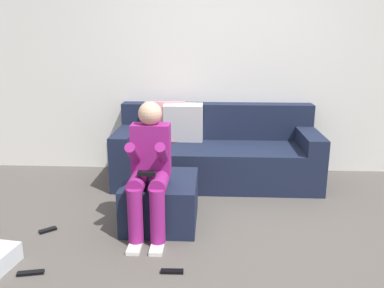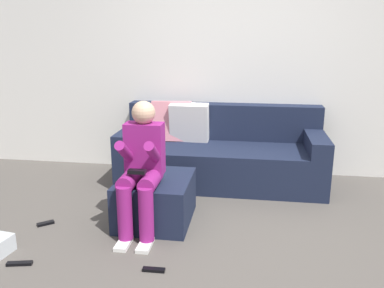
{
  "view_description": "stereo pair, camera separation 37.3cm",
  "coord_description": "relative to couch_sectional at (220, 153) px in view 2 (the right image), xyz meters",
  "views": [
    {
      "loc": [
        -0.1,
        -2.79,
        1.59
      ],
      "look_at": [
        -0.29,
        0.94,
        0.58
      ],
      "focal_mm": 37.31,
      "sensor_mm": 36.0,
      "label": 1
    },
    {
      "loc": [
        0.28,
        -2.76,
        1.59
      ],
      "look_at": [
        -0.29,
        0.94,
        0.58
      ],
      "focal_mm": 37.31,
      "sensor_mm": 36.0,
      "label": 2
    }
  ],
  "objects": [
    {
      "name": "ottoman",
      "position": [
        -0.47,
        -1.1,
        -0.12
      ],
      "size": [
        0.62,
        0.69,
        0.4
      ],
      "primitive_type": "cube",
      "color": "#192138",
      "rests_on": "ground_plane"
    },
    {
      "name": "remote_near_ottoman",
      "position": [
        -0.3,
        -1.89,
        -0.31
      ],
      "size": [
        0.16,
        0.05,
        0.02
      ],
      "primitive_type": "cube",
      "rotation": [
        0.0,
        0.0,
        0.02
      ],
      "color": "black",
      "rests_on": "ground_plane"
    },
    {
      "name": "ground_plane",
      "position": [
        0.06,
        -1.52,
        -0.32
      ],
      "size": [
        8.15,
        8.15,
        0.0
      ],
      "primitive_type": "plane",
      "color": "#544F49"
    },
    {
      "name": "couch_sectional",
      "position": [
        0.0,
        0.0,
        0.0
      ],
      "size": [
        2.21,
        0.89,
        0.88
      ],
      "color": "#192138",
      "rests_on": "ground_plane"
    },
    {
      "name": "remote_by_storage_bin",
      "position": [
        -1.27,
        -1.96,
        -0.31
      ],
      "size": [
        0.18,
        0.08,
        0.02
      ],
      "primitive_type": "cube",
      "rotation": [
        0.0,
        0.0,
        0.22
      ],
      "color": "black",
      "rests_on": "ground_plane"
    },
    {
      "name": "wall_back",
      "position": [
        0.06,
        0.43,
        1.01
      ],
      "size": [
        6.27,
        0.1,
        2.66
      ],
      "primitive_type": "cube",
      "color": "silver",
      "rests_on": "ground_plane"
    },
    {
      "name": "remote_under_side_table",
      "position": [
        -1.4,
        -1.34,
        -0.31
      ],
      "size": [
        0.14,
        0.13,
        0.02
      ],
      "primitive_type": "cube",
      "rotation": [
        0.0,
        0.0,
        0.7
      ],
      "color": "black",
      "rests_on": "ground_plane"
    },
    {
      "name": "person_seated",
      "position": [
        -0.53,
        -1.31,
        0.26
      ],
      "size": [
        0.31,
        0.59,
        1.09
      ],
      "color": "#8C1E72",
      "rests_on": "ground_plane"
    }
  ]
}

